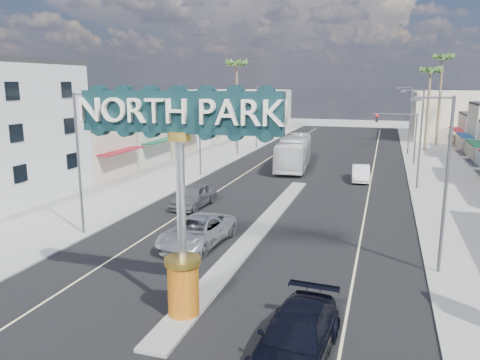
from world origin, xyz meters
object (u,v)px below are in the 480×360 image
Objects in this scene: palm_right_far at (443,63)px; suv_left at (197,231)px; streetlight_r_near at (443,177)px; car_parked_left at (194,196)px; traffic_signal_right at (400,128)px; streetlight_l_mid at (201,127)px; palm_right_mid at (430,75)px; streetlight_l_near at (81,157)px; gateway_sign at (180,178)px; suv_right at (296,338)px; streetlight_r_far at (409,117)px; streetlight_r_mid at (419,134)px; city_bus at (294,152)px; traffic_signal_left at (251,124)px; car_parked_right at (361,173)px; streetlight_l_far at (258,114)px; palm_left_far at (237,68)px.

palm_right_far is 55.88m from suv_left.
car_parked_left is at bearing 153.49° from streetlight_r_near.
traffic_signal_right is 0.67× the size of streetlight_l_mid.
streetlight_l_mid is 0.74× the size of palm_right_mid.
streetlight_l_mid is 28.90m from streetlight_r_near.
streetlight_l_near reaches higher than car_parked_left.
gateway_sign is 1.75× the size of car_parked_left.
streetlight_r_far is at bearing 87.98° from suv_right.
streetlight_l_near is 46.90m from streetlight_r_far.
streetlight_r_mid is (0.00, 20.00, 0.00)m from streetlight_r_near.
car_parked_left is at bearing -71.10° from streetlight_l_mid.
streetlight_l_mid reaches higher than traffic_signal_right.
car_parked_left is at bearing 126.37° from suv_right.
streetlight_r_mid reaches higher than suv_right.
city_bus reaches higher than suv_left.
traffic_signal_left is 14.07m from streetlight_l_mid.
gateway_sign reaches higher than city_bus.
palm_right_far is 1.10× the size of city_bus.
streetlight_l_near is at bearing -116.06° from palm_right_far.
suv_left is 23.61m from car_parked_right.
palm_right_mid is 6.57m from palm_right_far.
streetlight_r_near reaches higher than suv_right.
gateway_sign is at bearing -78.22° from streetlight_l_far.
suv_right is (5.04, -1.66, -5.06)m from gateway_sign.
streetlight_l_near and streetlight_r_mid have the same top height.
streetlight_l_near is 18.73m from suv_right.
city_bus is at bearing -131.33° from streetlight_r_far.
traffic_signal_left reaches higher than suv_right.
palm_right_mid is at bearing 76.47° from gateway_sign.
suv_left is 1.04× the size of suv_right.
streetlight_r_mid is at bearing 69.58° from gateway_sign.
palm_left_far reaches higher than traffic_signal_left.
streetlight_l_mid is 11.67m from city_bus.
gateway_sign is at bearing -104.03° from palm_right_far.
streetlight_r_mid reaches higher than suv_left.
suv_left is at bearing -109.10° from palm_right_mid.
streetlight_r_mid is at bearing 90.00° from streetlight_r_near.
car_parked_right is (0.46, 32.08, -0.08)m from suv_right.
car_parked_left reaches higher than car_parked_right.
streetlight_l_mid is at bearing 112.32° from car_parked_left.
streetlight_l_far is at bearing 101.78° from gateway_sign.
streetlight_l_mid is 41.53m from palm_right_far.
palm_left_far is 0.93× the size of palm_right_far.
palm_right_mid is (13.00, 54.02, 4.67)m from gateway_sign.
gateway_sign is at bearing -77.67° from traffic_signal_left.
streetlight_l_far is 0.70× the size of city_bus.
streetlight_l_near and streetlight_l_mid have the same top height.
traffic_signal_right is at bearing 88.51° from suv_right.
gateway_sign is 62.20m from palm_right_far.
streetlight_l_near is 40.59m from palm_left_far.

